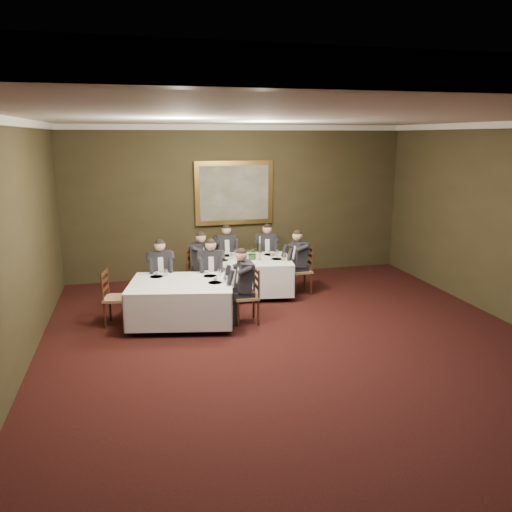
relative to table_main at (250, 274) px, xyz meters
name	(u,v)px	position (x,y,z in m)	size (l,w,h in m)	color
ground	(309,362)	(0.12, -3.38, -0.45)	(10.00, 10.00, 0.00)	black
ceiling	(316,116)	(0.12, -3.38, 3.05)	(8.00, 10.00, 0.10)	silver
back_wall	(239,202)	(0.12, 1.62, 1.30)	(8.00, 0.10, 3.50)	#342D1A
left_wall	(0,263)	(-3.88, -3.38, 1.30)	(0.10, 10.00, 3.50)	#342D1A
crown_molding	(316,121)	(0.12, -3.38, 2.99)	(8.00, 10.00, 0.12)	white
table_main	(250,274)	(0.00, 0.00, 0.00)	(1.89, 1.54, 0.67)	black
table_second	(182,299)	(-1.54, -1.36, 0.00)	(2.04, 1.70, 0.67)	black
chair_main_backleft	(226,271)	(-0.33, 0.94, -0.17)	(0.46, 0.44, 1.00)	#92704A
diner_main_backleft	(226,261)	(-0.33, 0.93, 0.06)	(0.44, 0.50, 1.35)	black
chair_main_backright	(267,270)	(0.58, 0.81, -0.17)	(0.50, 0.49, 1.00)	#92704A
diner_main_backright	(267,260)	(0.58, 0.80, 0.06)	(0.47, 0.54, 1.35)	black
chair_main_endleft	(198,283)	(-1.08, 0.16, -0.17)	(0.51, 0.53, 1.00)	#92704A
diner_main_endleft	(198,272)	(-1.06, 0.16, 0.06)	(0.56, 0.50, 1.35)	black
chair_main_endright	(301,280)	(1.08, -0.15, -0.17)	(0.44, 0.46, 1.00)	#92704A
diner_main_endright	(300,269)	(1.06, -0.16, 0.06)	(0.50, 0.43, 1.35)	black
chair_sec_backleft	(162,293)	(-1.84, -0.35, -0.17)	(0.45, 0.43, 1.00)	#92704A
diner_sec_backleft	(161,281)	(-1.84, -0.36, 0.06)	(0.43, 0.49, 1.35)	black
chair_sec_backright	(212,292)	(-0.89, -0.54, -0.17)	(0.49, 0.48, 1.00)	#92704A
diner_sec_backright	(212,281)	(-0.89, -0.55, 0.06)	(0.46, 0.53, 1.35)	black
chair_sec_endright	(247,307)	(-0.42, -1.58, -0.17)	(0.43, 0.45, 1.00)	#92704A
diner_sec_endright	(246,295)	(-0.43, -1.58, 0.06)	(0.49, 0.43, 1.35)	black
chair_sec_endleft	(117,309)	(-2.66, -1.14, -0.17)	(0.50, 0.52, 1.00)	#92704A
centerpiece	(253,253)	(0.06, -0.05, 0.46)	(0.26, 0.23, 0.29)	#2D5926
candlestick	(260,251)	(0.19, -0.11, 0.50)	(0.07, 0.07, 0.51)	#B58737
place_setting_table_main	(229,254)	(-0.35, 0.45, 0.35)	(0.33, 0.31, 0.14)	white
place_setting_table_second	(159,274)	(-1.89, -0.86, 0.35)	(0.33, 0.31, 0.14)	white
painting	(234,193)	(0.00, 1.55, 1.52)	(1.83, 0.09, 1.47)	gold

